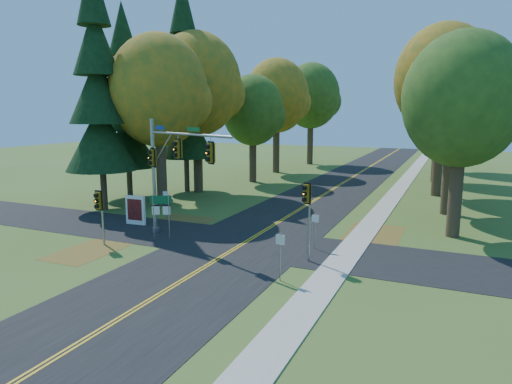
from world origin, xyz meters
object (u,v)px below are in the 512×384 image
at_px(east_signal_pole, 307,202).
at_px(info_kiosk, 136,210).
at_px(traffic_mast, 170,163).
at_px(route_sign_cluster, 161,208).

relative_size(east_signal_pole, info_kiosk, 2.07).
height_order(traffic_mast, route_sign_cluster, traffic_mast).
bearing_deg(info_kiosk, east_signal_pole, -15.88).
xyz_separation_m(route_sign_cluster, info_kiosk, (-3.97, 2.47, -0.99)).
xyz_separation_m(traffic_mast, route_sign_cluster, (-0.41, -0.47, -2.76)).
bearing_deg(traffic_mast, info_kiosk, 178.80).
distance_m(east_signal_pole, info_kiosk, 13.98).
height_order(east_signal_pole, route_sign_cluster, east_signal_pole).
xyz_separation_m(traffic_mast, info_kiosk, (-4.38, 2.00, -3.75)).
height_order(traffic_mast, info_kiosk, traffic_mast).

